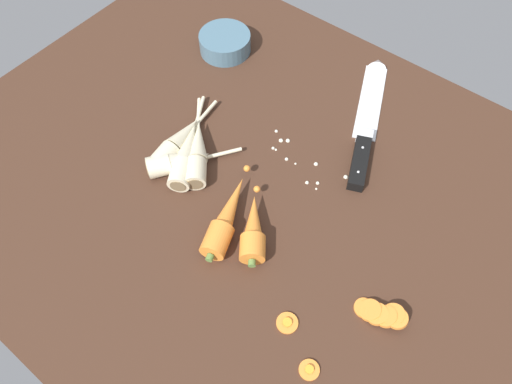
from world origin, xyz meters
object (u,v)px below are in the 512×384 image
parsnip_mid_left (178,142)px  parsnip_back (196,153)px  parsnip_front (187,154)px  carrot_slice_stray_near (287,323)px  whole_carrot_second (253,229)px  carrot_slice_stack (381,314)px  chefs_knife (368,115)px  prep_bowl (225,42)px  whole_carrot (226,218)px  carrot_slice_stray_mid (309,370)px  parsnip_mid_right (179,161)px

parsnip_mid_left → parsnip_back: (4.36, 0.22, -0.00)cm
parsnip_front → parsnip_mid_left: bearing=163.6°
parsnip_back → carrot_slice_stray_near: size_ratio=5.27×
whole_carrot_second → parsnip_mid_left: whole_carrot_second is taller
parsnip_back → carrot_slice_stack: bearing=-6.7°
parsnip_mid_left → chefs_knife: bearing=50.0°
whole_carrot_second → prep_bowl: size_ratio=1.16×
parsnip_mid_left → prep_bowl: 28.16cm
parsnip_mid_left → prep_bowl: bearing=111.9°
whole_carrot → whole_carrot_second: (4.86, 1.05, 0.00)cm
whole_carrot_second → parsnip_back: 18.82cm
parsnip_mid_left → carrot_slice_stray_mid: parsnip_mid_left is taller
whole_carrot → parsnip_back: 14.76cm
carrot_slice_stray_mid → whole_carrot: bearing=155.7°
whole_carrot_second → parsnip_mid_right: whole_carrot_second is taller
whole_carrot_second → parsnip_mid_left: (-22.21, 5.75, -0.12)cm
carrot_slice_stray_near → prep_bowl: size_ratio=0.30×
whole_carrot → parsnip_mid_right: bearing=165.3°
parsnip_mid_left → carrot_slice_stray_near: (35.39, -14.29, -1.62)cm
parsnip_mid_right → carrot_slice_stack: 42.78cm
parsnip_front → parsnip_back: same height
chefs_knife → carrot_slice_stray_near: size_ratio=9.98×
whole_carrot → carrot_slice_stray_near: bearing=-22.6°
parsnip_mid_left → carrot_slice_stray_near: size_ratio=5.70×
whole_carrot_second → parsnip_mid_right: 19.32cm
parsnip_mid_right → carrot_slice_stray_mid: size_ratio=5.15×
carrot_slice_stray_near → prep_bowl: 61.18cm
parsnip_mid_right → parsnip_mid_left: bearing=135.2°
parsnip_mid_right → carrot_slice_stack: parsnip_mid_right is taller
carrot_slice_stray_near → prep_bowl: (-45.91, 40.41, 1.79)cm
parsnip_mid_right → carrot_slice_stack: bearing=-2.2°
carrot_slice_stack → whole_carrot_second: bearing=-177.4°
parsnip_mid_left → parsnip_back: same height
carrot_slice_stray_mid → carrot_slice_stray_near: bearing=151.2°
parsnip_back → carrot_slice_stray_mid: 41.63cm
parsnip_back → chefs_knife: bearing=55.4°
parsnip_back → parsnip_mid_right: bearing=-111.4°
parsnip_mid_left → parsnip_mid_right: bearing=-44.8°
parsnip_mid_left → carrot_slice_stray_mid: (41.84, -17.83, -1.62)cm
parsnip_front → prep_bowl: 30.28cm
parsnip_front → parsnip_back: 1.69cm
parsnip_mid_right → carrot_slice_stray_near: 34.25cm
parsnip_mid_right → whole_carrot: bearing=-14.7°
carrot_slice_stray_mid → prep_bowl: size_ratio=0.27×
carrot_slice_stray_mid → carrot_slice_stack: bearing=73.2°
chefs_knife → parsnip_mid_left: bearing=-130.0°
carrot_slice_stack → carrot_slice_stray_mid: size_ratio=2.66×
chefs_knife → carrot_slice_stray_mid: bearing=-68.8°
chefs_knife → whole_carrot: 35.89cm
whole_carrot → parsnip_back: bearing=151.7°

